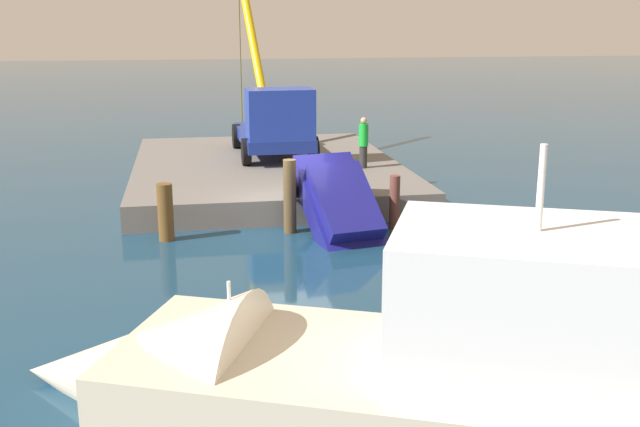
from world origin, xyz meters
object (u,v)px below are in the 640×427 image
(salvaged_car, at_px, (343,215))
(moored_yacht, at_px, (365,390))
(crane_truck, at_px, (274,120))
(dock_worker, at_px, (363,142))

(salvaged_car, height_order, moored_yacht, moored_yacht)
(crane_truck, distance_m, salvaged_car, 8.71)
(salvaged_car, bearing_deg, crane_truck, -173.70)
(moored_yacht, bearing_deg, salvaged_car, 170.07)
(crane_truck, xyz_separation_m, dock_worker, (2.65, 2.91, -0.52))
(dock_worker, xyz_separation_m, salvaged_car, (5.85, -1.97, -1.10))
(dock_worker, bearing_deg, crane_truck, -132.34)
(dock_worker, relative_size, salvaged_car, 0.43)
(salvaged_car, bearing_deg, dock_worker, 161.43)
(moored_yacht, bearing_deg, crane_truck, 177.53)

